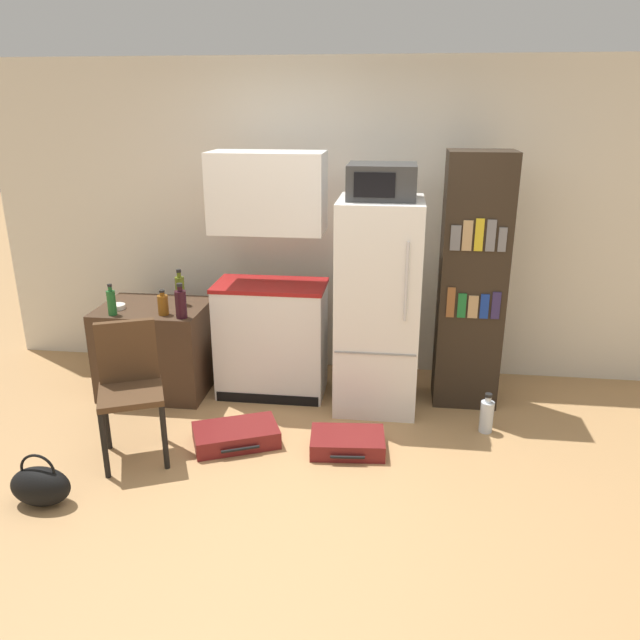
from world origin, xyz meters
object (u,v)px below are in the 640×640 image
(bottle_olive_oil, at_px, (180,290))
(side_table, at_px, (156,348))
(suitcase_large_flat, at_px, (347,443))
(water_bottle_front, at_px, (487,416))
(bottle_amber_beer, at_px, (163,304))
(bottle_wine_dark, at_px, (181,303))
(kitchen_hutch, at_px, (270,290))
(bowl, at_px, (117,307))
(bottle_green_tall, at_px, (111,302))
(microwave, at_px, (382,181))
(handbag, at_px, (40,486))
(bookshelf, at_px, (472,283))
(suitcase_small_flat, at_px, (236,435))
(refrigerator, at_px, (378,306))
(chair, at_px, (130,378))

(bottle_olive_oil, bearing_deg, side_table, -160.21)
(suitcase_large_flat, bearing_deg, water_bottle_front, 16.63)
(bottle_olive_oil, bearing_deg, bottle_amber_beer, -99.82)
(bottle_wine_dark, bearing_deg, bottle_amber_beer, 161.92)
(kitchen_hutch, xyz_separation_m, bowl, (-1.18, -0.18, -0.12))
(suitcase_large_flat, bearing_deg, bottle_green_tall, 159.33)
(microwave, height_order, handbag, microwave)
(bottle_green_tall, bearing_deg, bookshelf, 7.94)
(side_table, bearing_deg, bottle_amber_beer, -48.48)
(side_table, height_order, suitcase_large_flat, side_table)
(microwave, bearing_deg, bottle_wine_dark, -170.85)
(kitchen_hutch, bearing_deg, water_bottle_front, -15.62)
(kitchen_hutch, distance_m, bookshelf, 1.53)
(bottle_wine_dark, bearing_deg, microwave, 9.15)
(bottle_green_tall, distance_m, suitcase_small_flat, 1.40)
(refrigerator, distance_m, suitcase_small_flat, 1.40)
(side_table, height_order, bottle_olive_oil, bottle_olive_oil)
(chair, bearing_deg, bookshelf, 2.02)
(microwave, distance_m, bottle_wine_dark, 1.71)
(bookshelf, bearing_deg, bottle_amber_beer, -172.06)
(chair, bearing_deg, suitcase_small_flat, -7.50)
(kitchen_hutch, relative_size, bowl, 15.06)
(refrigerator, bearing_deg, side_table, 179.88)
(bookshelf, bearing_deg, suitcase_large_flat, -133.48)
(suitcase_small_flat, relative_size, handbag, 1.83)
(bottle_olive_oil, bearing_deg, refrigerator, -2.90)
(bottle_amber_beer, bearing_deg, refrigerator, 6.47)
(kitchen_hutch, height_order, refrigerator, kitchen_hutch)
(chair, bearing_deg, handbag, -140.27)
(chair, bearing_deg, bottle_amber_beer, 69.26)
(refrigerator, xyz_separation_m, bottle_olive_oil, (-1.56, 0.08, 0.04))
(kitchen_hutch, bearing_deg, bottle_green_tall, -164.26)
(microwave, bearing_deg, water_bottle_front, -24.59)
(bottle_olive_oil, bearing_deg, kitchen_hutch, 0.74)
(bookshelf, height_order, water_bottle_front, bookshelf)
(kitchen_hutch, height_order, bowl, kitchen_hutch)
(bottle_green_tall, bearing_deg, suitcase_small_flat, -26.36)
(bottle_amber_beer, relative_size, handbag, 0.54)
(suitcase_large_flat, height_order, suitcase_small_flat, suitcase_small_flat)
(microwave, distance_m, suitcase_small_flat, 2.04)
(bottle_wine_dark, bearing_deg, bowl, 166.09)
(bottle_green_tall, bearing_deg, handbag, -85.70)
(refrigerator, bearing_deg, bowl, -177.35)
(refrigerator, height_order, bowl, refrigerator)
(bottle_green_tall, height_order, suitcase_small_flat, bottle_green_tall)
(side_table, height_order, bowl, bowl)
(refrigerator, distance_m, chair, 1.85)
(bottle_amber_beer, xyz_separation_m, suitcase_small_flat, (0.68, -0.58, -0.74))
(bottle_olive_oil, bearing_deg, microwave, -2.95)
(bottle_amber_beer, bearing_deg, bottle_olive_oil, 80.18)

